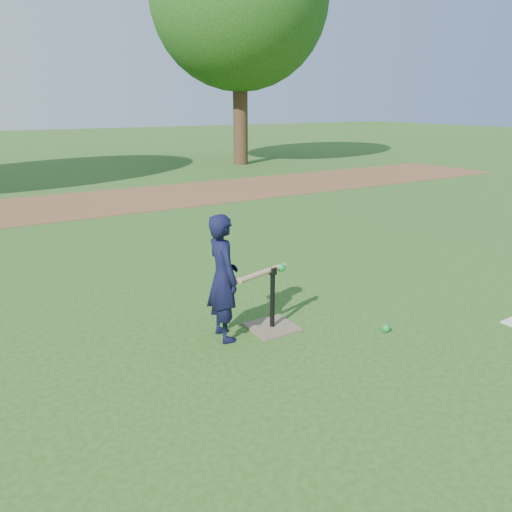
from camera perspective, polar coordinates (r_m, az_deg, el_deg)
ground at (r=4.56m, az=1.78°, el=-10.06°), size 80.00×80.00×0.00m
dirt_strip at (r=11.31m, az=-19.48°, el=5.60°), size 24.00×3.00×0.01m
child at (r=4.47m, az=-3.79°, el=-2.50°), size 0.32×0.45×1.17m
wiffle_ball_ground at (r=4.92m, az=14.64°, el=-7.98°), size 0.08×0.08×0.08m
batting_tee at (r=4.81m, az=1.87°, el=-7.06°), size 0.43×0.43×0.61m
swing_action at (r=4.57m, az=0.95°, el=-1.88°), size 0.63×0.21×0.08m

